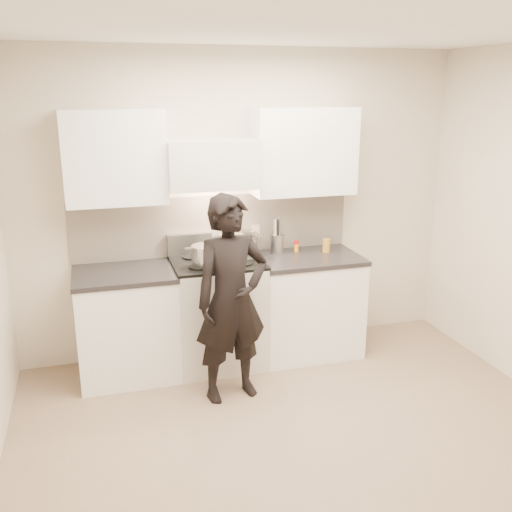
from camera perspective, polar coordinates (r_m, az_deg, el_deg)
The scene contains 11 objects.
ground_plane at distance 4.12m, azimuth 5.22°, elevation -18.55°, with size 4.00×4.00×0.00m, color #866E59.
room_shell at distance 3.78m, azimuth 2.97°, elevation 4.86°, with size 4.04×3.54×2.70m.
stove at distance 5.02m, azimuth -3.82°, elevation -5.61°, with size 0.76×0.65×0.96m.
counter_right at distance 5.25m, azimuth 5.08°, elevation -4.78°, with size 0.92×0.67×0.92m.
counter_left at distance 4.93m, azimuth -12.76°, elevation -6.59°, with size 0.82×0.67×0.92m.
wok at distance 5.01m, azimuth -2.09°, elevation 1.56°, with size 0.42×0.51×0.34m.
stock_pot at distance 4.70m, azimuth -5.02°, elevation 0.12°, with size 0.34×0.28×0.16m.
utensil_crock at distance 5.16m, azimuth 2.09°, elevation 1.40°, with size 0.12×0.12×0.32m.
spice_jar at distance 5.22m, azimuth 4.06°, elevation 0.99°, with size 0.04×0.04×0.10m.
oil_glass at distance 5.22m, azimuth 7.05°, elevation 1.04°, with size 0.07×0.07×0.12m.
person at distance 4.35m, azimuth -2.46°, elevation -4.36°, with size 0.59×0.39×1.62m, color black.
Camera 1 is at (-1.28, -3.12, 2.36)m, focal length 40.00 mm.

